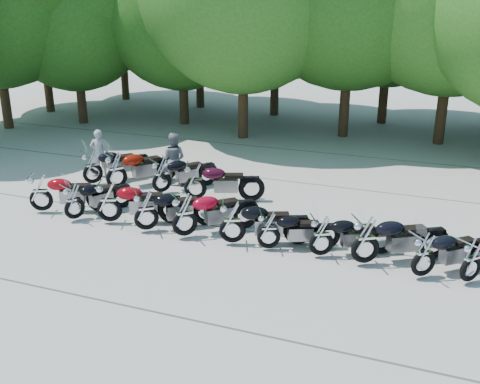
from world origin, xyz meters
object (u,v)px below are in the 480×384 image
(motorcycle_5, at_px, (232,221))
(motorcycle_12, at_px, (116,169))
(motorcycle_9, at_px, (424,253))
(motorcycle_6, at_px, (269,229))
(motorcycle_13, at_px, (161,174))
(motorcycle_4, at_px, (185,214))
(motorcycle_8, at_px, (366,239))
(motorcycle_1, at_px, (74,200))
(rider_1, at_px, (173,159))
(motorcycle_10, at_px, (472,259))
(motorcycle_0, at_px, (40,191))
(motorcycle_11, at_px, (92,166))
(motorcycle_7, at_px, (322,235))
(motorcycle_14, at_px, (195,180))
(rider_0, at_px, (99,153))
(motorcycle_3, at_px, (146,209))
(motorcycle_2, at_px, (109,201))

(motorcycle_5, relative_size, motorcycle_12, 0.93)
(motorcycle_9, bearing_deg, motorcycle_6, 46.25)
(motorcycle_9, bearing_deg, motorcycle_13, 29.17)
(motorcycle_4, height_order, motorcycle_8, motorcycle_8)
(motorcycle_1, height_order, motorcycle_13, motorcycle_13)
(rider_1, bearing_deg, motorcycle_10, 151.26)
(motorcycle_9, bearing_deg, motorcycle_0, 47.70)
(motorcycle_1, distance_m, motorcycle_4, 3.44)
(motorcycle_13, bearing_deg, motorcycle_11, 38.77)
(motorcycle_0, height_order, motorcycle_13, motorcycle_0)
(motorcycle_7, xyz_separation_m, rider_1, (-5.89, 3.70, 0.28))
(motorcycle_7, height_order, motorcycle_11, motorcycle_11)
(motorcycle_5, height_order, motorcycle_12, motorcycle_12)
(motorcycle_10, xyz_separation_m, motorcycle_11, (-11.74, 2.76, 0.08))
(motorcycle_12, bearing_deg, motorcycle_11, 27.11)
(motorcycle_10, distance_m, rider_1, 10.02)
(motorcycle_14, bearing_deg, rider_0, 55.50)
(motorcycle_6, relative_size, motorcycle_14, 0.84)
(motorcycle_8, distance_m, rider_0, 10.40)
(motorcycle_4, xyz_separation_m, motorcycle_14, (-0.94, 2.64, -0.00))
(motorcycle_0, bearing_deg, motorcycle_1, -121.07)
(motorcycle_0, relative_size, motorcycle_1, 1.09)
(motorcycle_3, bearing_deg, motorcycle_0, 49.89)
(motorcycle_2, bearing_deg, rider_0, 15.46)
(motorcycle_11, bearing_deg, motorcycle_5, -167.81)
(rider_1, bearing_deg, motorcycle_12, 33.06)
(motorcycle_7, bearing_deg, motorcycle_14, 32.39)
(motorcycle_9, height_order, rider_1, rider_1)
(motorcycle_7, bearing_deg, motorcycle_8, -121.41)
(motorcycle_6, height_order, motorcycle_14, motorcycle_14)
(motorcycle_1, relative_size, motorcycle_14, 0.89)
(motorcycle_13, bearing_deg, motorcycle_12, 45.01)
(motorcycle_5, xyz_separation_m, motorcycle_12, (-5.08, 2.60, 0.05))
(motorcycle_5, bearing_deg, motorcycle_2, 66.19)
(motorcycle_6, bearing_deg, motorcycle_4, 67.49)
(motorcycle_1, bearing_deg, motorcycle_8, -151.98)
(motorcycle_3, distance_m, motorcycle_4, 1.14)
(motorcycle_0, xyz_separation_m, motorcycle_10, (11.67, -0.10, -0.07))
(motorcycle_0, bearing_deg, motorcycle_9, -115.38)
(motorcycle_2, height_order, motorcycle_10, motorcycle_2)
(rider_1, bearing_deg, motorcycle_11, 16.61)
(motorcycle_12, xyz_separation_m, rider_1, (1.46, 1.20, 0.18))
(motorcycle_9, bearing_deg, motorcycle_4, 47.99)
(motorcycle_2, relative_size, rider_1, 1.37)
(motorcycle_4, height_order, motorcycle_12, motorcycle_12)
(motorcycle_8, height_order, motorcycle_12, motorcycle_12)
(motorcycle_11, bearing_deg, motorcycle_2, 168.41)
(motorcycle_1, height_order, motorcycle_12, motorcycle_12)
(motorcycle_1, xyz_separation_m, motorcycle_13, (1.22, 2.87, 0.04))
(motorcycle_5, bearing_deg, motorcycle_9, -114.05)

